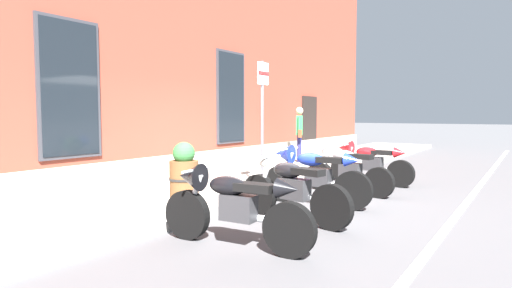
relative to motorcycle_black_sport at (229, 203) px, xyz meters
The scene contains 11 objects.
ground_plane 3.02m from the motorcycle_black_sport, 21.84° to the left, with size 140.00×140.00×0.00m, color #424244.
sidewalk 3.76m from the motorcycle_black_sport, 42.30° to the left, with size 29.91×2.81×0.15m, color gray.
lane_stripe 3.51m from the motorcycle_black_sport, 37.18° to the right, with size 29.91×0.12×0.01m, color silver.
motorcycle_black_sport is the anchor object (origin of this frame).
motorcycle_black_naked 1.50m from the motorcycle_black_sport, ahead, with size 0.62×2.04×0.98m.
motorcycle_blue_sport 2.74m from the motorcycle_black_sport, ahead, with size 0.62×2.08×1.08m.
motorcycle_grey_naked 4.12m from the motorcycle_black_sport, ahead, with size 0.62×1.98×0.97m.
motorcycle_red_sport 5.53m from the motorcycle_black_sport, ahead, with size 0.62×2.03×1.00m.
pedestrian_striped_shirt 8.14m from the motorcycle_black_sport, 21.88° to the left, with size 0.60×0.42×1.72m.
parking_sign 3.61m from the motorcycle_black_sport, 26.06° to the left, with size 0.36×0.07×2.56m.
barrel_planter 2.60m from the motorcycle_black_sport, 55.88° to the left, with size 0.55×0.55×1.00m.
Camera 1 is at (-6.79, -4.21, 1.64)m, focal length 29.28 mm.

